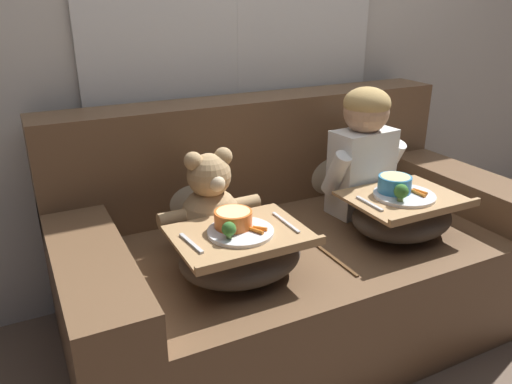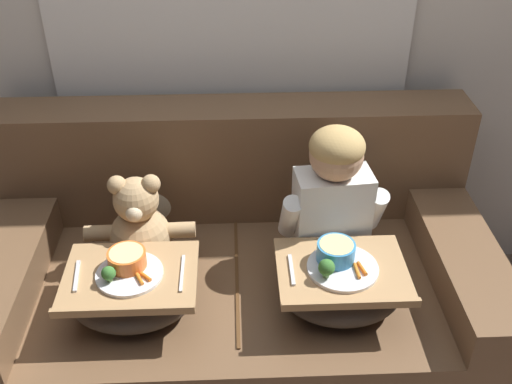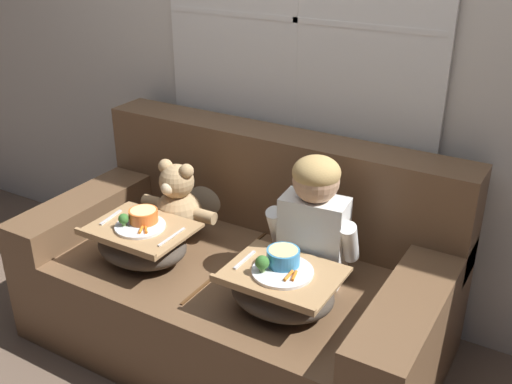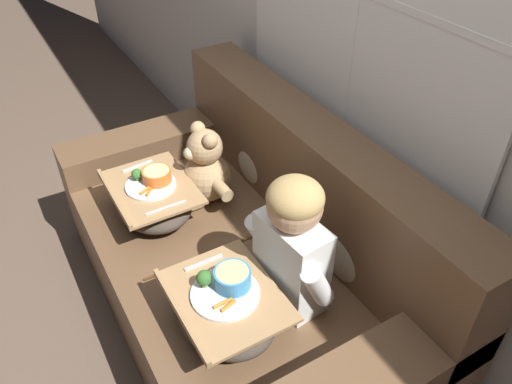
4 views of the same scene
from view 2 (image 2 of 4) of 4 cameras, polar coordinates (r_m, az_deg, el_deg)
name	(u,v)px [view 2 (image 2 of 4)]	position (r m, az deg, el deg)	size (l,w,h in m)	color
ground_plane	(239,350)	(2.49, -1.63, -14.85)	(14.00, 14.00, 0.00)	brown
couch	(237,280)	(2.31, -1.79, -8.38)	(1.80, 0.98, 0.90)	brown
throw_pillow_behind_child	(322,183)	(2.35, 6.27, 0.83)	(0.32, 0.16, 0.33)	#C1B293
throw_pillow_behind_teddy	(148,187)	(2.35, -10.29, 0.44)	(0.30, 0.15, 0.31)	#C1B293
child_figure	(334,190)	(2.07, 7.42, 0.17)	(0.38, 0.20, 0.53)	white
teddy_bear	(140,227)	(2.15, -11.01, -3.31)	(0.39, 0.27, 0.36)	tan
lap_tray_child	(341,285)	(2.00, 8.07, -8.75)	(0.42, 0.34, 0.23)	#473D33
lap_tray_teddy	(133,291)	(2.00, -11.67, -9.26)	(0.43, 0.33, 0.22)	#473D33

